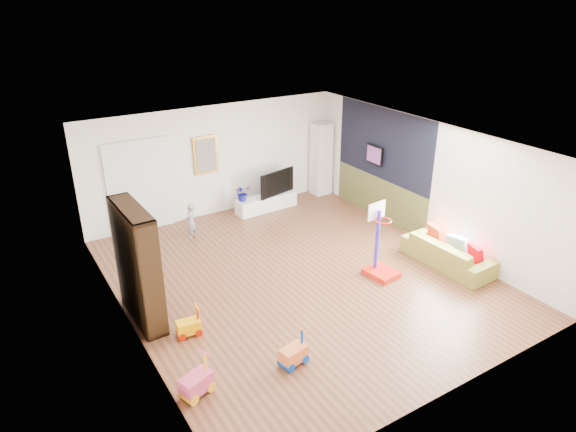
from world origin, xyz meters
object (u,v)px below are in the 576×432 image
media_console (266,203)px  sofa (447,253)px  basketball_hoop (384,242)px  bookshelf (138,265)px

media_console → sofa: sofa is taller
basketball_hoop → sofa: bearing=-22.7°
media_console → basketball_hoop: size_ratio=1.08×
sofa → bookshelf: bearing=74.2°
sofa → basketball_hoop: (-1.40, 0.38, 0.47)m
media_console → sofa: bearing=-71.9°
bookshelf → sofa: size_ratio=1.08×
media_console → basketball_hoop: basketball_hoop is taller
media_console → bookshelf: size_ratio=0.79×
bookshelf → basketball_hoop: 4.53m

